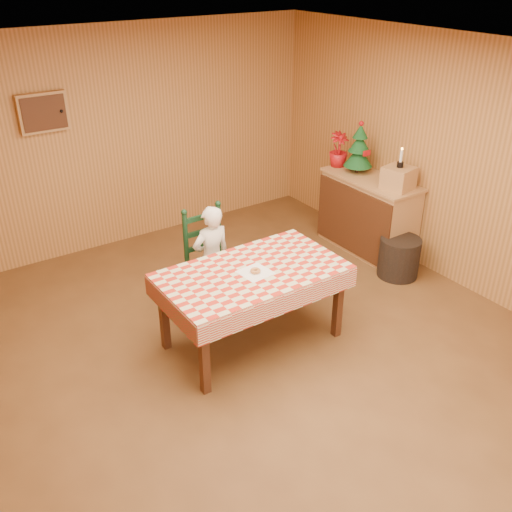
{
  "coord_description": "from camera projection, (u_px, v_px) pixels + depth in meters",
  "views": [
    {
      "loc": [
        -2.43,
        -3.39,
        3.27
      ],
      "look_at": [
        0.0,
        0.2,
        0.95
      ],
      "focal_mm": 40.0,
      "sensor_mm": 36.0,
      "label": 1
    }
  ],
  "objects": [
    {
      "name": "ladder_chair",
      "position": [
        209.0,
        261.0,
        5.76
      ],
      "size": [
        0.44,
        0.4,
        1.08
      ],
      "color": "black",
      "rests_on": "ground"
    },
    {
      "name": "dining_table",
      "position": [
        252.0,
        278.0,
        5.1
      ],
      "size": [
        1.66,
        0.96,
        0.77
      ],
      "color": "#472413",
      "rests_on": "ground"
    },
    {
      "name": "shelf_unit",
      "position": [
        368.0,
        215.0,
        6.88
      ],
      "size": [
        0.54,
        1.24,
        0.93
      ],
      "color": "tan",
      "rests_on": "ground"
    },
    {
      "name": "napkin",
      "position": [
        255.0,
        272.0,
        5.03
      ],
      "size": [
        0.28,
        0.28,
        0.0
      ],
      "primitive_type": "cube",
      "rotation": [
        0.0,
        0.0,
        0.1
      ],
      "color": "white",
      "rests_on": "dining_table"
    },
    {
      "name": "ground",
      "position": [
        268.0,
        356.0,
        5.22
      ],
      "size": [
        6.0,
        6.0,
        0.0
      ],
      "primitive_type": "plane",
      "color": "brown",
      "rests_on": "ground"
    },
    {
      "name": "storage_bin",
      "position": [
        399.0,
        257.0,
        6.42
      ],
      "size": [
        0.49,
        0.49,
        0.46
      ],
      "primitive_type": "cylinder",
      "rotation": [
        0.0,
        0.0,
        -0.08
      ],
      "color": "black",
      "rests_on": "ground"
    },
    {
      "name": "seated_child",
      "position": [
        212.0,
        258.0,
        5.69
      ],
      "size": [
        0.41,
        0.27,
        1.12
      ],
      "primitive_type": "imported",
      "rotation": [
        0.0,
        0.0,
        3.14
      ],
      "color": "silver",
      "rests_on": "ground"
    },
    {
      "name": "crate",
      "position": [
        398.0,
        178.0,
        6.31
      ],
      "size": [
        0.35,
        0.35,
        0.25
      ],
      "primitive_type": "cube",
      "rotation": [
        0.0,
        0.0,
        0.2
      ],
      "color": "tan",
      "rests_on": "shelf_unit"
    },
    {
      "name": "donut",
      "position": [
        255.0,
        271.0,
        5.02
      ],
      "size": [
        0.12,
        0.12,
        0.03
      ],
      "primitive_type": "torus",
      "rotation": [
        0.0,
        0.0,
        0.26
      ],
      "color": "#B57841",
      "rests_on": "napkin"
    },
    {
      "name": "flower_arrangement",
      "position": [
        338.0,
        149.0,
        6.94
      ],
      "size": [
        0.27,
        0.27,
        0.42
      ],
      "primitive_type": "imported",
      "rotation": [
        0.0,
        0.0,
        -0.17
      ],
      "color": "#A20E14",
      "rests_on": "shelf_unit"
    },
    {
      "name": "cabin_walls",
      "position": [
        233.0,
        148.0,
        4.75
      ],
      "size": [
        5.1,
        6.05,
        2.65
      ],
      "color": "#B27940",
      "rests_on": "ground"
    },
    {
      "name": "candle_set",
      "position": [
        400.0,
        162.0,
        6.22
      ],
      "size": [
        0.07,
        0.07,
        0.22
      ],
      "color": "black",
      "rests_on": "crate"
    },
    {
      "name": "christmas_tree",
      "position": [
        359.0,
        149.0,
        6.71
      ],
      "size": [
        0.34,
        0.34,
        0.62
      ],
      "color": "#472413",
      "rests_on": "shelf_unit"
    }
  ]
}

